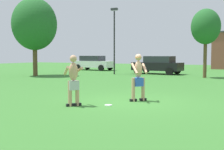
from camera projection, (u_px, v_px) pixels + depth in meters
The scene contains 9 objects.
ground_plane at pixel (132, 102), 10.68m from camera, with size 80.00×80.00×0.00m, color #38752D.
player_with_cap at pixel (138, 75), 10.75m from camera, with size 0.68×0.82×1.76m.
player_in_gray at pixel (73, 79), 9.72m from camera, with size 0.77×0.75×1.71m.
frisbee at pixel (108, 105), 9.86m from camera, with size 0.26×0.26×0.03m, color white.
car_white_near_post at pixel (94, 63), 31.99m from camera, with size 4.38×2.20×1.58m.
car_black_mid_lot at pixel (158, 65), 25.71m from camera, with size 4.45×2.35×1.58m.
lamp_post at pixel (114, 34), 25.25m from camera, with size 0.60×0.24×5.72m.
tree_left_field at pixel (34, 24), 23.36m from camera, with size 3.59×3.59×6.25m.
tree_right_field at pixel (206, 27), 21.35m from camera, with size 2.13×2.13×5.07m.
Camera 1 is at (4.20, -9.75, 1.73)m, focal length 46.74 mm.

